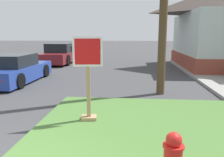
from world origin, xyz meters
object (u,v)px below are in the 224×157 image
object	(u,v)px
manhole_cover	(83,108)
parked_sedan_blue	(15,70)
stop_sign	(88,82)
pickup_truck_maroon	(62,55)

from	to	relation	value
manhole_cover	parked_sedan_blue	size ratio (longest dim) A/B	0.16
stop_sign	manhole_cover	bearing A→B (deg)	110.44
stop_sign	pickup_truck_maroon	distance (m)	12.39
manhole_cover	parked_sedan_blue	xyz separation A→B (m)	(-3.81, 3.43, 0.53)
manhole_cover	pickup_truck_maroon	bearing A→B (deg)	110.36
stop_sign	manhole_cover	xyz separation A→B (m)	(-0.38, 1.03, -1.00)
stop_sign	parked_sedan_blue	bearing A→B (deg)	133.23
manhole_cover	pickup_truck_maroon	xyz separation A→B (m)	(-3.93, 10.58, 0.61)
stop_sign	parked_sedan_blue	world-z (taller)	stop_sign
stop_sign	manhole_cover	world-z (taller)	stop_sign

